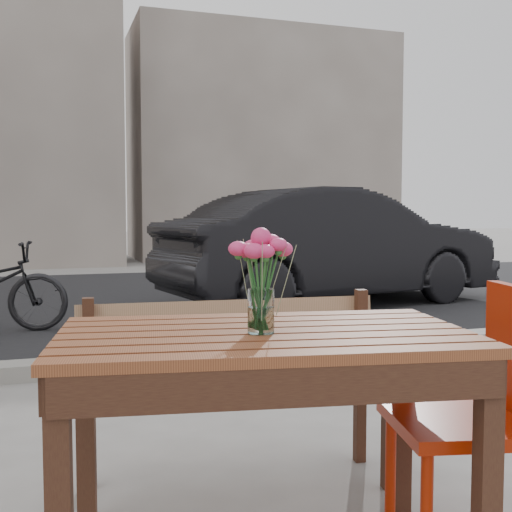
{
  "coord_description": "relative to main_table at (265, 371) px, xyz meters",
  "views": [
    {
      "loc": [
        -0.69,
        -1.82,
        1.19
      ],
      "look_at": [
        -0.05,
        0.13,
        1.05
      ],
      "focal_mm": 45.0,
      "sensor_mm": 36.0,
      "label": 1
    }
  ],
  "objects": [
    {
      "name": "red_chair",
      "position": [
        0.76,
        -0.13,
        -0.13
      ],
      "size": [
        0.55,
        0.55,
        0.94
      ],
      "rotation": [
        0.0,
        0.0,
        -1.8
      ],
      "color": "#A71E04",
      "rests_on": "ground"
    },
    {
      "name": "street",
      "position": [
        0.03,
        4.95,
        -0.65
      ],
      "size": [
        30.0,
        8.12,
        0.12
      ],
      "color": "black",
      "rests_on": "ground"
    },
    {
      "name": "main_vase",
      "position": [
        -0.03,
        -0.04,
        0.34
      ],
      "size": [
        0.18,
        0.18,
        0.33
      ],
      "color": "white",
      "rests_on": "main_table"
    },
    {
      "name": "main_table",
      "position": [
        0.0,
        0.0,
        0.0
      ],
      "size": [
        1.42,
        0.97,
        0.81
      ],
      "rotation": [
        0.0,
        0.0,
        -0.16
      ],
      "color": "brown",
      "rests_on": "ground"
    },
    {
      "name": "main_bench",
      "position": [
        0.12,
        0.74,
        -0.16
      ],
      "size": [
        1.39,
        0.51,
        0.85
      ],
      "rotation": [
        0.0,
        0.0,
        -0.08
      ],
      "color": "#926D4B",
      "rests_on": "ground"
    },
    {
      "name": "parked_car",
      "position": [
        2.89,
        5.72,
        0.07
      ],
      "size": [
        4.76,
        2.39,
        1.5
      ],
      "primitive_type": "imported",
      "rotation": [
        0.0,
        0.0,
        1.75
      ],
      "color": "black",
      "rests_on": "ground"
    },
    {
      "name": "backdrop_buildings",
      "position": [
        0.2,
        14.28,
        2.93
      ],
      "size": [
        15.5,
        4.0,
        8.0
      ],
      "color": "slate",
      "rests_on": "ground"
    }
  ]
}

